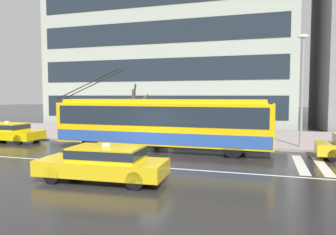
{
  "coord_description": "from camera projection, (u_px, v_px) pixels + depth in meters",
  "views": [
    {
      "loc": [
        5.71,
        -14.15,
        3.11
      ],
      "look_at": [
        0.36,
        3.26,
        1.86
      ],
      "focal_mm": 34.32,
      "sensor_mm": 36.0,
      "label": 1
    }
  ],
  "objects": [
    {
      "name": "sidewalk_slab",
      "position": [
        188.0,
        135.0,
        24.59
      ],
      "size": [
        80.0,
        10.0,
        0.14
      ],
      "primitive_type": "cube",
      "color": "gray",
      "rests_on": "ground_plane"
    },
    {
      "name": "ground_plane",
      "position": [
        141.0,
        160.0,
        15.38
      ],
      "size": [
        160.0,
        160.0,
        0.0
      ],
      "primitive_type": "plane",
      "color": "#252325"
    },
    {
      "name": "crosswalk_stripe_inner_a",
      "position": [
        322.0,
        165.0,
        14.27
      ],
      "size": [
        0.44,
        4.4,
        0.01
      ],
      "primitive_type": "cube",
      "color": "beige",
      "rests_on": "ground_plane"
    },
    {
      "name": "pedestrian_at_shelter",
      "position": [
        228.0,
        119.0,
        19.19
      ],
      "size": [
        1.29,
        1.29,
        1.97
      ],
      "color": "black",
      "rests_on": "sidewalk_slab"
    },
    {
      "name": "bus_shelter",
      "position": [
        147.0,
        112.0,
        22.12
      ],
      "size": [
        3.66,
        1.58,
        2.52
      ],
      "color": "gray",
      "rests_on": "sidewalk_slab"
    },
    {
      "name": "office_tower_corner_left",
      "position": [
        174.0,
        27.0,
        37.86
      ],
      "size": [
        26.99,
        13.82,
        22.47
      ],
      "color": "#ACB6A8",
      "rests_on": "ground_plane"
    },
    {
      "name": "taxi_oncoming_near",
      "position": [
        104.0,
        162.0,
        11.67
      ],
      "size": [
        4.78,
        2.06,
        1.39
      ],
      "color": "yellow",
      "rests_on": "ground_plane"
    },
    {
      "name": "lane_centre_line",
      "position": [
        131.0,
        166.0,
        14.24
      ],
      "size": [
        72.0,
        0.14,
        0.01
      ],
      "primitive_type": "cube",
      "color": "silver",
      "rests_on": "ground_plane"
    },
    {
      "name": "pedestrian_approaching_curb",
      "position": [
        158.0,
        118.0,
        20.95
      ],
      "size": [
        1.38,
        1.38,
        1.9
      ],
      "color": "#2E3853",
      "rests_on": "sidewalk_slab"
    },
    {
      "name": "crosswalk_stripe_edge_near",
      "position": [
        300.0,
        164.0,
        14.53
      ],
      "size": [
        0.44,
        4.4,
        0.01
      ],
      "primitive_type": "cube",
      "color": "beige",
      "rests_on": "ground_plane"
    },
    {
      "name": "taxi_queued_behind_bus",
      "position": [
        9.0,
        131.0,
        21.5
      ],
      "size": [
        4.48,
        1.92,
        1.39
      ],
      "color": "yellow",
      "rests_on": "ground_plane"
    },
    {
      "name": "street_lamp",
      "position": [
        302.0,
        81.0,
        18.41
      ],
      "size": [
        0.6,
        0.32,
        6.44
      ],
      "color": "#929499",
      "rests_on": "sidewalk_slab"
    },
    {
      "name": "trolleybus",
      "position": [
        162.0,
        122.0,
        18.18
      ],
      "size": [
        12.83,
        2.57,
        4.67
      ],
      "color": "yellow",
      "rests_on": "ground_plane"
    },
    {
      "name": "street_tree_bare",
      "position": [
        134.0,
        110.0,
        22.74
      ],
      "size": [
        1.95,
        1.75,
        3.78
      ],
      "color": "brown",
      "rests_on": "sidewalk_slab"
    }
  ]
}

